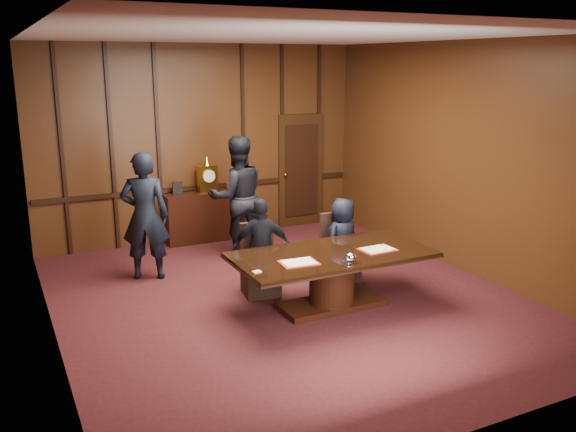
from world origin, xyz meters
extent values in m
plane|color=black|center=(0.00, 0.00, 0.00)|extent=(7.00, 7.00, 0.00)
plane|color=silver|center=(0.00, 0.00, 3.50)|extent=(7.00, 7.00, 0.00)
cube|color=black|center=(0.00, 3.50, 1.75)|extent=(6.00, 0.04, 3.50)
cube|color=black|center=(0.00, -3.50, 1.75)|extent=(6.00, 0.04, 3.50)
cube|color=black|center=(-3.00, 0.00, 1.75)|extent=(0.04, 7.00, 3.50)
cube|color=black|center=(3.00, 0.00, 1.75)|extent=(0.04, 7.00, 3.50)
cube|color=black|center=(0.00, 3.47, 0.95)|extent=(5.90, 0.05, 0.08)
cube|color=black|center=(2.00, 3.46, 1.10)|extent=(0.95, 0.06, 2.20)
sphere|color=gold|center=(1.63, 3.39, 1.05)|extent=(0.08, 0.08, 0.08)
cube|color=black|center=(0.00, 3.26, 0.45)|extent=(1.60, 0.45, 0.90)
cube|color=black|center=(-0.70, 3.26, 0.03)|extent=(0.12, 0.40, 0.06)
cube|color=black|center=(0.70, 3.26, 0.03)|extent=(0.12, 0.40, 0.06)
cube|color=gold|center=(0.00, 3.26, 1.14)|extent=(0.34, 0.18, 0.48)
cylinder|color=white|center=(0.00, 3.16, 1.20)|extent=(0.22, 0.03, 0.22)
cone|color=gold|center=(0.00, 3.26, 1.46)|extent=(0.14, 0.14, 0.16)
cube|color=black|center=(-0.55, 3.28, 1.01)|extent=(0.18, 0.04, 0.22)
cube|color=red|center=(0.50, 3.28, 0.96)|extent=(0.22, 0.12, 0.12)
cube|color=black|center=(0.40, -0.50, 0.04)|extent=(1.40, 0.60, 0.08)
cylinder|color=black|center=(0.40, -0.50, 0.39)|extent=(0.60, 0.60, 0.62)
cube|color=black|center=(0.40, -0.50, 0.71)|extent=(2.62, 1.32, 0.02)
cube|color=black|center=(0.40, -0.50, 0.73)|extent=(2.60, 1.30, 0.06)
cube|color=#B02710|center=(-0.19, -0.69, 0.77)|extent=(0.49, 0.37, 0.01)
cube|color=white|center=(-0.19, -0.69, 0.78)|extent=(0.42, 0.31, 0.01)
cube|color=#B02710|center=(1.00, -0.67, 0.77)|extent=(0.47, 0.35, 0.01)
cube|color=white|center=(1.00, -0.67, 0.78)|extent=(0.41, 0.30, 0.01)
cube|color=white|center=(0.40, -0.95, 0.77)|extent=(0.20, 0.14, 0.01)
ellipsoid|color=white|center=(0.40, -0.95, 0.82)|extent=(0.13, 0.13, 0.10)
cube|color=#FED77C|center=(-0.79, -0.77, 0.77)|extent=(0.11, 0.08, 0.01)
cube|color=black|center=(-0.25, 0.35, 0.23)|extent=(0.55, 0.55, 0.46)
cube|color=black|center=(-0.22, 0.56, 0.72)|extent=(0.48, 0.14, 0.55)
cylinder|color=black|center=(-0.45, 0.15, 0.12)|extent=(0.04, 0.04, 0.23)
cylinder|color=black|center=(-0.05, 0.55, 0.12)|extent=(0.04, 0.04, 0.23)
cube|color=black|center=(1.05, 0.35, 0.23)|extent=(0.52, 0.52, 0.46)
cube|color=black|center=(1.07, 0.56, 0.72)|extent=(0.48, 0.11, 0.55)
cylinder|color=black|center=(0.85, 0.15, 0.12)|extent=(0.04, 0.04, 0.23)
cylinder|color=black|center=(1.25, 0.55, 0.12)|extent=(0.04, 0.04, 0.23)
imported|color=black|center=(-0.25, 0.30, 0.69)|extent=(0.88, 0.57, 1.38)
imported|color=black|center=(1.05, 0.30, 0.63)|extent=(0.71, 0.57, 1.26)
imported|color=black|center=(-1.51, 1.73, 0.96)|extent=(0.82, 0.69, 1.93)
imported|color=black|center=(0.13, 2.14, 1.01)|extent=(1.04, 0.84, 2.02)
camera|label=1|loc=(-3.49, -7.04, 3.18)|focal=38.00mm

